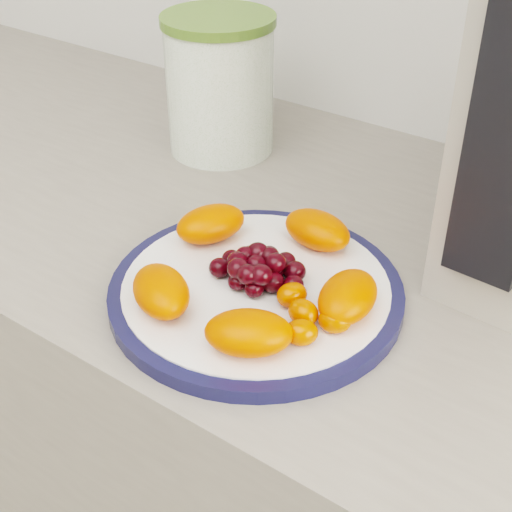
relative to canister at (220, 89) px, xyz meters
The scene contains 8 objects.
counter 0.59m from the canister, 25.84° to the right, with size 3.50×0.60×0.90m, color gray.
cabinet_face 0.62m from the canister, 25.84° to the right, with size 3.48×0.58×0.84m, color brown.
plate_rim 0.35m from the canister, 46.70° to the right, with size 0.29×0.29×0.01m, color #111439.
plate_face 0.35m from the canister, 46.70° to the right, with size 0.26×0.26×0.02m, color white.
canister is the anchor object (origin of this frame).
canister_lid 0.09m from the canister, ahead, with size 0.15×0.15×0.01m, color #52742A.
appliance_panel 0.46m from the canister, 20.70° to the right, with size 0.07×0.02×0.28m, color black.
fruit_plate 0.35m from the canister, 46.10° to the right, with size 0.25×0.24×0.04m.
Camera 1 is at (0.33, 0.61, 1.33)m, focal length 50.00 mm.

